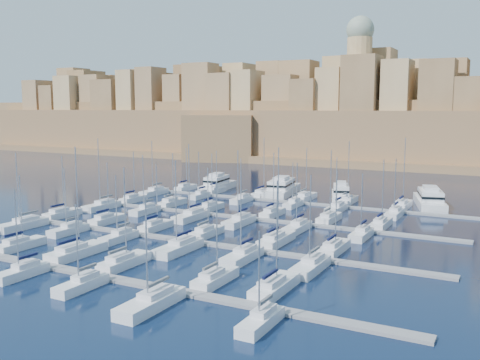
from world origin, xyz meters
The scene contains 55 objects.
ground centered at (0.00, 0.00, 0.00)m, with size 600.00×600.00×0.00m, color black.
pontoon_near centered at (0.00, -34.00, 0.20)m, with size 84.00×2.00×0.40m, color slate.
pontoon_mid_near centered at (0.00, -12.00, 0.20)m, with size 84.00×2.00×0.40m, color slate.
pontoon_mid_far centered at (0.00, 10.00, 0.20)m, with size 84.00×2.00×0.40m, color slate.
pontoon_far centered at (0.00, 32.00, 0.20)m, with size 84.00×2.00×0.40m, color slate.
sailboat_1 centered at (-23.79, -28.75, 0.73)m, with size 2.62×8.72×12.46m.
sailboat_2 centered at (-12.25, -27.79, 0.79)m, with size 3.21×10.68×17.48m.
sailboat_3 centered at (-2.16, -28.43, 0.75)m, with size 2.81×9.36×14.87m.
sailboat_4 centered at (13.57, -28.81, 0.74)m, with size 2.58×8.59×13.91m.
sailboat_5 centered at (21.90, -28.19, 0.75)m, with size 2.96×9.87×14.49m.
sailboat_8 centered at (-11.28, -38.87, 0.72)m, with size 2.38×7.95×12.60m.
sailboat_9 centered at (-0.29, -38.86, 0.71)m, with size 2.38×7.92×11.49m.
sailboat_10 centered at (11.56, -39.93, 0.75)m, with size 3.03×10.10×13.58m.
sailboat_11 centered at (25.08, -38.73, 0.70)m, with size 2.30×7.67×10.87m.
sailboat_12 centered at (-37.33, -6.66, 0.74)m, with size 2.67×8.91×13.30m.
sailboat_13 centered at (-24.76, -6.82, 0.73)m, with size 2.57×8.58×12.56m.
sailboat_14 centered at (-12.50, -6.99, 0.73)m, with size 2.47×8.24×12.91m.
sailboat_15 centered at (-1.17, -6.87, 0.73)m, with size 2.54×8.48×12.75m.
sailboat_16 centered at (12.23, -6.04, 0.78)m, with size 3.05×10.16×16.80m.
sailboat_17 centered at (22.61, -6.50, 0.74)m, with size 2.77×9.23×13.49m.
sailboat_18 centered at (-35.85, -18.16, 0.77)m, with size 3.17×10.57×14.94m.
sailboat_19 centered at (-24.75, -17.10, 0.73)m, with size 2.53×8.42×12.52m.
sailboat_20 centered at (-12.88, -16.95, 0.72)m, with size 2.44×8.12×11.91m.
sailboat_21 centered at (0.49, -18.12, 0.77)m, with size 3.15×10.49×15.24m.
sailboat_22 centered at (11.81, -17.62, 0.75)m, with size 2.84×9.47×13.93m.
sailboat_23 centered at (22.83, -17.73, 0.75)m, with size 2.91×9.70×14.21m.
sailboat_24 centered at (-35.87, 15.01, 0.73)m, with size 2.47×8.24×12.76m.
sailboat_25 centered at (-24.38, 15.28, 0.73)m, with size 2.64×8.79×12.73m.
sailboat_26 centered at (-13.38, 14.91, 0.73)m, with size 2.41×8.03×13.20m.
sailboat_27 centered at (1.84, 15.13, 0.74)m, with size 2.54×8.48×13.94m.
sailboat_28 centered at (14.38, 15.42, 0.75)m, with size 2.72×9.08×14.91m.
sailboat_29 centered at (25.00, 15.24, 0.74)m, with size 2.61×8.71×13.55m.
sailboat_30 centered at (-35.98, 4.07, 0.77)m, with size 3.03×10.10×16.52m.
sailboat_31 centered at (-24.22, 4.93, 0.73)m, with size 2.51×8.35×13.26m.
sailboat_32 centered at (-11.60, 4.00, 0.77)m, with size 3.07×10.24×16.08m.
sailboat_33 centered at (-0.42, 4.30, 0.76)m, with size 2.89×9.65×15.22m.
sailboat_34 centered at (11.81, 4.65, 0.74)m, with size 2.68×8.92×13.33m.
sailboat_35 centered at (23.97, 4.93, 0.72)m, with size 2.51×8.35×12.02m.
sailboat_36 centered at (-34.98, 36.95, 0.72)m, with size 2.43×8.10×12.21m.
sailboat_37 centered at (-25.08, 36.78, 0.71)m, with size 2.33×7.76×11.87m.
sailboat_38 centered at (-11.06, 37.41, 0.76)m, with size 2.71×9.04×15.76m.
sailboat_39 centered at (0.62, 37.75, 0.75)m, with size 2.92×9.74×13.46m.
sailboat_40 centered at (11.46, 37.73, 0.76)m, with size 2.91×9.70×15.44m.
sailboat_41 centered at (24.59, 37.71, 0.77)m, with size 2.90×9.66×16.59m.
sailboat_42 centered at (-37.94, 26.28, 0.75)m, with size 2.90×9.67×14.67m.
sailboat_43 centered at (-24.25, 27.48, 0.72)m, with size 2.17×7.24×12.31m.
sailboat_44 centered at (-11.85, 27.04, 0.71)m, with size 2.44×8.13×11.21m.
sailboat_45 centered at (1.66, 27.27, 0.70)m, with size 2.30×7.67×10.88m.
sailboat_46 centered at (12.39, 26.60, 0.73)m, with size 2.71×9.02×12.59m.
sailboat_47 centered at (25.13, 26.82, 0.73)m, with size 2.58×8.59×12.87m.
motor_yacht_a centered at (-27.11, 41.23, 1.73)m, with size 6.54×16.51×5.25m.
motor_yacht_b centered at (-8.02, 42.82, 1.73)m, with size 8.74×20.05×5.25m.
motor_yacht_c centered at (9.03, 40.54, 1.73)m, with size 8.75×15.27×5.25m.
motor_yacht_d centered at (29.91, 42.53, 1.73)m, with size 10.41×19.60×5.25m.
fortified_city centered at (-0.19, 155.26, 14.74)m, with size 460.00×108.95×59.52m.
Camera 1 is at (48.45, -87.49, 23.11)m, focal length 40.00 mm.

